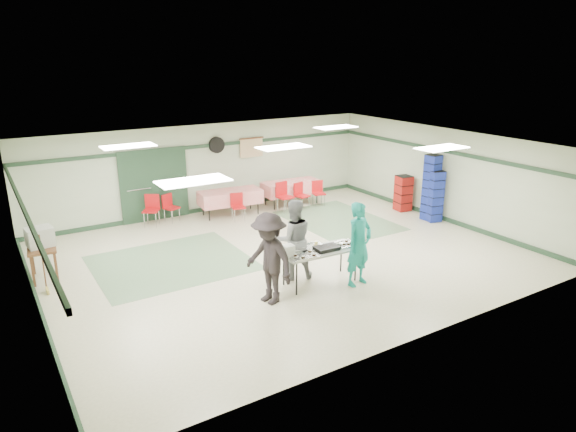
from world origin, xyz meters
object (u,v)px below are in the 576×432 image
office_printer (40,237)px  volunteer_teal (359,244)px  crate_stack_red (403,193)px  printer_table (42,251)px  chair_b (283,194)px  crate_stack_blue_b (431,188)px  volunteer_grey (293,239)px  volunteer_dark (269,259)px  serving_table (320,252)px  chair_d (237,204)px  crate_stack_blue_a (435,196)px  broom (43,263)px  dining_table_b (230,197)px  chair_c (318,191)px  chair_a (300,193)px  chair_loose_a (169,205)px  dining_table_a (291,187)px  chair_loose_b (152,207)px

office_printer → volunteer_teal: bearing=-41.6°
crate_stack_red → printer_table: bearing=178.0°
chair_b → crate_stack_blue_b: bearing=-49.3°
volunteer_grey → volunteer_dark: bearing=54.4°
serving_table → chair_d: chair_d is taller
volunteer_grey → chair_d: volunteer_grey is taller
volunteer_teal → crate_stack_blue_a: size_ratio=1.19×
volunteer_grey → crate_stack_blue_b: (5.63, 1.35, 0.09)m
crate_stack_blue_a → broom: size_ratio=1.19×
dining_table_b → chair_c: (2.86, -0.57, -0.08)m
volunteer_dark → crate_stack_blue_b: bearing=94.9°
chair_a → broom: 8.09m
dining_table_b → chair_d: 0.58m
volunteer_dark → chair_loose_a: bearing=166.6°
crate_stack_blue_a → crate_stack_blue_b: (0.00, 0.16, 0.22)m
dining_table_b → office_printer: size_ratio=3.70×
volunteer_grey → chair_b: bearing=-100.3°
chair_a → printer_table: (-7.68, -1.51, 0.13)m
chair_a → crate_stack_blue_a: crate_stack_blue_a is taller
dining_table_a → chair_b: bearing=-135.7°
crate_stack_blue_a → crate_stack_red: size_ratio=1.37×
chair_loose_a → chair_a: bearing=-37.8°
dining_table_b → printer_table: size_ratio=2.09×
crate_stack_blue_a → broom: (-10.38, 0.87, -0.10)m
volunteer_teal → printer_table: volunteer_teal is taller
chair_d → crate_stack_blue_a: (4.84, -3.14, 0.27)m
chair_a → crate_stack_blue_b: (2.62, -2.98, 0.47)m
serving_table → volunteer_grey: volunteer_grey is taller
chair_a → chair_d: size_ratio=1.04×
dining_table_a → crate_stack_blue_b: bearing=-50.3°
volunteer_teal → volunteer_dark: (-2.02, 0.27, 0.02)m
volunteer_teal → chair_loose_b: volunteer_teal is taller
chair_b → chair_loose_b: size_ratio=1.04×
crate_stack_blue_b → chair_d: bearing=148.4°
serving_table → dining_table_b: dining_table_b is taller
dining_table_a → crate_stack_red: (2.60, -2.44, -0.01)m
crate_stack_red → crate_stack_blue_b: size_ratio=0.57×
chair_loose_a → printer_table: (-3.71, -2.45, 0.14)m
serving_table → printer_table: (-5.00, 3.36, -0.07)m
serving_table → crate_stack_blue_b: 5.64m
crate_stack_blue_b → printer_table: crate_stack_blue_b is taller
chair_a → chair_loose_b: (-4.52, 0.84, 0.04)m
dining_table_a → chair_c: (0.66, -0.57, -0.08)m
volunteer_teal → crate_stack_blue_a: 5.14m
serving_table → crate_stack_blue_b: crate_stack_blue_b is taller
chair_b → chair_loose_b: 3.99m
dining_table_a → dining_table_b: (-2.20, 0.00, -0.00)m
chair_loose_b → broom: (-3.23, -3.12, 0.11)m
chair_d → printer_table: chair_d is taller
serving_table → crate_stack_red: 6.10m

